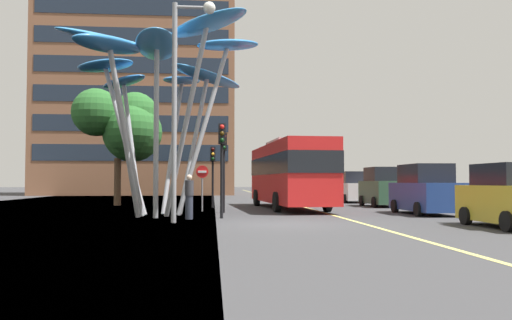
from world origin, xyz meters
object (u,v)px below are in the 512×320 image
Objects in this scene: car_parked_mid at (425,191)px; car_side_street at (354,188)px; car_parked_far at (383,188)px; street_lamp at (184,81)px; traffic_light_island_mid at (213,164)px; car_parked_near at (512,197)px; traffic_light_kerb_near at (222,150)px; leaf_sculpture at (160,66)px; pedestrian at (189,197)px; traffic_light_kerb_far at (224,155)px; no_entry_sign at (202,181)px; red_bus at (289,171)px.

car_side_street is at bearing 88.33° from car_parked_mid.
car_parked_far is 15.78m from street_lamp.
car_parked_near is at bearing -54.63° from traffic_light_island_mid.
car_parked_mid is (8.98, 1.88, -1.66)m from traffic_light_kerb_near.
leaf_sculpture is 5.37× the size of pedestrian.
leaf_sculpture is 14.47m from car_parked_near.
traffic_light_kerb_far reaches higher than car_side_street.
car_parked_near is 1.02× the size of car_side_street.
car_parked_mid is at bearing -0.56° from leaf_sculpture.
car_parked_near is at bearing -30.71° from leaf_sculpture.
traffic_light_kerb_near is at bearing 54.43° from street_lamp.
car_side_street is at bearing 50.96° from traffic_light_kerb_far.
car_parked_far is (0.42, 7.01, 0.03)m from car_parked_mid.
street_lamp is 3.55× the size of no_entry_sign.
traffic_light_kerb_far is at bearing 136.33° from car_parked_near.
traffic_light_kerb_near is 0.93× the size of car_parked_near.
no_entry_sign is at bearing 85.55° from street_lamp.
red_bus reaches higher than car_parked_far.
car_parked_mid reaches higher than car_parked_near.
traffic_light_island_mid is at bearing 125.37° from car_parked_near.
pedestrian is (-1.24, -0.33, -1.82)m from traffic_light_kerb_near.
traffic_light_kerb_near reaches higher than traffic_light_island_mid.
traffic_light_island_mid is (-0.50, 4.69, -0.22)m from traffic_light_kerb_far.
red_bus is 9.20m from leaf_sculpture.
traffic_light_kerb_near is at bearing -136.62° from car_parked_far.
car_parked_mid is at bearing -10.50° from traffic_light_kerb_far.
street_lamp is at bearing -125.57° from traffic_light_kerb_near.
car_parked_near is (11.53, -6.85, -5.42)m from leaf_sculpture.
traffic_light_kerb_near is 1.02× the size of traffic_light_kerb_far.
red_bus is at bearing 56.32° from pedestrian.
street_lamp reaches higher than car_parked_near.
no_entry_sign is (-4.54, -2.20, -0.50)m from red_bus.
pedestrian is 5.25m from no_entry_sign.
pedestrian is at bearing -109.98° from traffic_light_kerb_far.
traffic_light_kerb_near reaches higher than no_entry_sign.
traffic_light_kerb_near is 3.31m from street_lamp.
car_parked_mid is at bearing -44.43° from red_bus.
pedestrian is (-0.89, -8.53, -1.57)m from traffic_light_island_mid.
traffic_light_kerb_far is (2.76, 1.52, -3.73)m from leaf_sculpture.
traffic_light_kerb_near reaches higher than car_side_street.
car_parked_mid is at bearing 20.20° from street_lamp.
pedestrian is (-4.93, -7.40, -1.13)m from red_bus.
car_side_street is at bearing 57.81° from traffic_light_kerb_near.
traffic_light_island_mid is (2.26, 6.21, -3.94)m from leaf_sculpture.
car_side_street is (11.97, 12.88, -5.38)m from leaf_sculpture.
car_parked_far is 11.02m from no_entry_sign.
car_side_street is at bearing 55.09° from pedestrian.
traffic_light_kerb_near is 2.23m from pedestrian.
street_lamp is (-1.39, -1.94, 2.29)m from traffic_light_kerb_near.
traffic_light_kerb_near is at bearing -168.21° from car_parked_mid.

